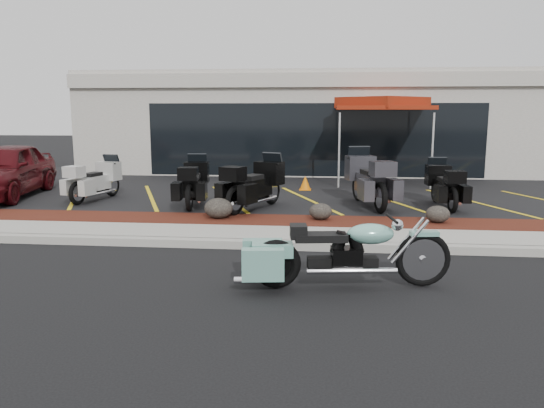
# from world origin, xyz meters

# --- Properties ---
(ground) EXTENTS (90.00, 90.00, 0.00)m
(ground) POSITION_xyz_m (0.00, 0.00, 0.00)
(ground) COLOR black
(ground) RESTS_ON ground
(curb) EXTENTS (24.00, 0.25, 0.15)m
(curb) POSITION_xyz_m (0.00, 0.90, 0.07)
(curb) COLOR gray
(curb) RESTS_ON ground
(sidewalk) EXTENTS (24.00, 1.20, 0.15)m
(sidewalk) POSITION_xyz_m (0.00, 1.60, 0.07)
(sidewalk) COLOR gray
(sidewalk) RESTS_ON ground
(mulch_bed) EXTENTS (24.00, 1.20, 0.16)m
(mulch_bed) POSITION_xyz_m (0.00, 2.80, 0.08)
(mulch_bed) COLOR #350F0C
(mulch_bed) RESTS_ON ground
(upper_lot) EXTENTS (26.00, 9.60, 0.15)m
(upper_lot) POSITION_xyz_m (0.00, 8.20, 0.07)
(upper_lot) COLOR black
(upper_lot) RESTS_ON ground
(dealership_building) EXTENTS (18.00, 8.16, 4.00)m
(dealership_building) POSITION_xyz_m (0.00, 14.47, 2.01)
(dealership_building) COLOR #9A968B
(dealership_building) RESTS_ON ground
(boulder_left) EXTENTS (0.64, 0.54, 0.45)m
(boulder_left) POSITION_xyz_m (-1.91, 2.83, 0.39)
(boulder_left) COLOR black
(boulder_left) RESTS_ON mulch_bed
(boulder_mid) EXTENTS (0.51, 0.42, 0.36)m
(boulder_mid) POSITION_xyz_m (0.36, 2.92, 0.34)
(boulder_mid) COLOR black
(boulder_mid) RESTS_ON mulch_bed
(boulder_right) EXTENTS (0.52, 0.43, 0.37)m
(boulder_right) POSITION_xyz_m (2.86, 2.84, 0.34)
(boulder_right) COLOR black
(boulder_right) RESTS_ON mulch_bed
(hero_cruiser) EXTENTS (3.09, 1.15, 1.06)m
(hero_cruiser) POSITION_xyz_m (1.87, -1.04, 0.53)
(hero_cruiser) COLOR #73B3A3
(hero_cruiser) RESTS_ON ground
(touring_white) EXTENTS (1.21, 2.16, 1.19)m
(touring_white) POSITION_xyz_m (-5.53, 5.64, 0.74)
(touring_white) COLOR #BCBCB7
(touring_white) RESTS_ON upper_lot
(touring_black_front) EXTENTS (1.06, 2.25, 1.27)m
(touring_black_front) POSITION_xyz_m (-2.95, 5.18, 0.78)
(touring_black_front) COLOR black
(touring_black_front) RESTS_ON upper_lot
(touring_black_mid) EXTENTS (1.76, 2.46, 1.34)m
(touring_black_mid) POSITION_xyz_m (-0.91, 4.77, 0.82)
(touring_black_mid) COLOR black
(touring_black_mid) RESTS_ON upper_lot
(touring_grey) EXTENTS (1.51, 2.67, 1.47)m
(touring_grey) POSITION_xyz_m (1.32, 5.58, 0.88)
(touring_grey) COLOR #313036
(touring_grey) RESTS_ON upper_lot
(touring_black_rear) EXTENTS (0.91, 2.11, 1.20)m
(touring_black_rear) POSITION_xyz_m (3.34, 5.49, 0.75)
(touring_black_rear) COLOR black
(touring_black_rear) RESTS_ON upper_lot
(parked_car) EXTENTS (2.51, 4.67, 1.51)m
(parked_car) POSITION_xyz_m (-8.49, 5.23, 0.90)
(parked_car) COLOR #43090E
(parked_car) RESTS_ON upper_lot
(traffic_cone) EXTENTS (0.38, 0.38, 0.43)m
(traffic_cone) POSITION_xyz_m (-0.16, 7.42, 0.37)
(traffic_cone) COLOR orange
(traffic_cone) RESTS_ON upper_lot
(popup_canopy) EXTENTS (3.14, 3.14, 2.83)m
(popup_canopy) POSITION_xyz_m (2.28, 9.45, 2.72)
(popup_canopy) COLOR silver
(popup_canopy) RESTS_ON upper_lot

